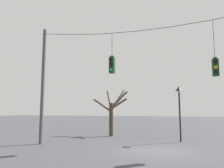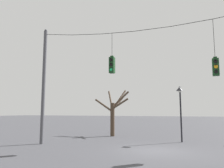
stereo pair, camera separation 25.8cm
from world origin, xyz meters
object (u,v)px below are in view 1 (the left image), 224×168
at_px(traffic_light_near_right_pole, 215,67).
at_px(bare_tree, 112,111).
at_px(utility_pole_left, 43,85).
at_px(street_lamp, 179,99).
at_px(traffic_light_near_left_pole, 112,65).

height_order(traffic_light_near_right_pole, bare_tree, traffic_light_near_right_pole).
bearing_deg(utility_pole_left, street_lamp, 23.71).
xyz_separation_m(street_lamp, bare_tree, (-6.44, 2.72, -0.87)).
xyz_separation_m(traffic_light_near_right_pole, bare_tree, (-8.66, 6.89, -2.43)).
distance_m(traffic_light_near_left_pole, street_lamp, 6.18).
xyz_separation_m(utility_pole_left, street_lamp, (9.50, 4.17, -1.02)).
bearing_deg(utility_pole_left, traffic_light_near_left_pole, 0.00).
distance_m(utility_pole_left, street_lamp, 10.42).
relative_size(traffic_light_near_right_pole, street_lamp, 0.78).
bearing_deg(bare_tree, traffic_light_near_left_pole, -70.73).
height_order(utility_pole_left, traffic_light_near_left_pole, utility_pole_left).
bearing_deg(traffic_light_near_right_pole, utility_pole_left, -180.00).
xyz_separation_m(traffic_light_near_right_pole, street_lamp, (-2.23, 4.17, -1.56)).
relative_size(traffic_light_near_left_pole, bare_tree, 0.60).
distance_m(utility_pole_left, bare_tree, 7.77).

